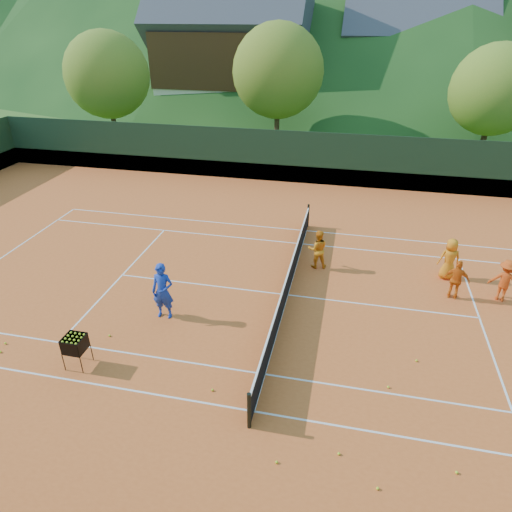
% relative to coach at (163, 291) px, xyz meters
% --- Properties ---
extents(ground, '(400.00, 400.00, 0.00)m').
position_rel_coach_xyz_m(ground, '(3.76, 2.12, -0.99)').
color(ground, '#2E531A').
rests_on(ground, ground).
extents(clay_court, '(40.00, 24.00, 0.02)m').
position_rel_coach_xyz_m(clay_court, '(3.76, 2.12, -0.98)').
color(clay_court, '#CA5520').
rests_on(clay_court, ground).
extents(coach, '(0.73, 0.50, 1.95)m').
position_rel_coach_xyz_m(coach, '(0.00, 0.00, 0.00)').
color(coach, '#1937A8').
rests_on(coach, clay_court).
extents(student_a, '(0.86, 0.73, 1.56)m').
position_rel_coach_xyz_m(student_a, '(4.56, 4.38, -0.19)').
color(student_a, orange).
rests_on(student_a, clay_court).
extents(student_b, '(0.91, 0.53, 1.47)m').
position_rel_coach_xyz_m(student_b, '(9.47, 3.21, -0.24)').
color(student_b, orange).
rests_on(student_b, clay_court).
extents(student_c, '(0.86, 0.63, 1.60)m').
position_rel_coach_xyz_m(student_c, '(9.42, 4.61, -0.17)').
color(student_c, orange).
rests_on(student_c, clay_court).
extents(student_d, '(1.11, 0.82, 1.54)m').
position_rel_coach_xyz_m(student_d, '(11.07, 3.46, -0.20)').
color(student_d, '#CC4412').
rests_on(student_d, clay_court).
extents(tennis_ball_1, '(0.07, 0.07, 0.07)m').
position_rel_coach_xyz_m(tennis_ball_1, '(0.12, 0.12, -0.94)').
color(tennis_ball_1, '#BEE325').
rests_on(tennis_ball_1, clay_court).
extents(tennis_ball_2, '(0.07, 0.07, 0.07)m').
position_rel_coach_xyz_m(tennis_ball_2, '(4.59, -4.71, -0.94)').
color(tennis_ball_2, '#BEE325').
rests_on(tennis_ball_2, clay_court).
extents(tennis_ball_6, '(0.07, 0.07, 0.07)m').
position_rel_coach_xyz_m(tennis_ball_6, '(-4.07, -2.79, -0.94)').
color(tennis_ball_6, '#BEE325').
rests_on(tennis_ball_6, clay_court).
extents(tennis_ball_9, '(0.07, 0.07, 0.07)m').
position_rel_coach_xyz_m(tennis_ball_9, '(-1.28, -1.40, -0.94)').
color(tennis_ball_9, '#BEE325').
rests_on(tennis_ball_9, clay_court).
extents(tennis_ball_11, '(0.07, 0.07, 0.07)m').
position_rel_coach_xyz_m(tennis_ball_11, '(6.79, -4.88, -0.94)').
color(tennis_ball_11, '#BEE325').
rests_on(tennis_ball_11, clay_court).
extents(tennis_ball_13, '(0.07, 0.07, 0.07)m').
position_rel_coach_xyz_m(tennis_ball_13, '(7.94, -0.53, -0.94)').
color(tennis_ball_13, '#BEE325').
rests_on(tennis_ball_13, clay_court).
extents(tennis_ball_14, '(0.07, 0.07, 0.07)m').
position_rel_coach_xyz_m(tennis_ball_14, '(-4.19, -2.42, -0.94)').
color(tennis_ball_14, '#BEE325').
rests_on(tennis_ball_14, clay_court).
extents(tennis_ball_15, '(0.07, 0.07, 0.07)m').
position_rel_coach_xyz_m(tennis_ball_15, '(2.53, -2.91, -0.94)').
color(tennis_ball_15, '#BEE325').
rests_on(tennis_ball_15, clay_court).
extents(tennis_ball_16, '(0.07, 0.07, 0.07)m').
position_rel_coach_xyz_m(tennis_ball_16, '(8.49, -4.11, -0.94)').
color(tennis_ball_16, '#BEE325').
rests_on(tennis_ball_16, clay_court).
extents(tennis_ball_20, '(0.07, 0.07, 0.07)m').
position_rel_coach_xyz_m(tennis_ball_20, '(7.11, -1.79, -0.94)').
color(tennis_ball_20, '#BEE325').
rests_on(tennis_ball_20, clay_court).
extents(tennis_ball_21, '(0.07, 0.07, 0.07)m').
position_rel_coach_xyz_m(tennis_ball_21, '(5.94, -4.19, -0.94)').
color(tennis_ball_21, '#BEE325').
rests_on(tennis_ball_21, clay_court).
extents(court_lines, '(23.83, 11.03, 0.00)m').
position_rel_coach_xyz_m(court_lines, '(3.76, 2.12, -0.97)').
color(court_lines, silver).
rests_on(court_lines, clay_court).
extents(tennis_net, '(0.10, 12.07, 1.10)m').
position_rel_coach_xyz_m(tennis_net, '(3.76, 2.12, -0.47)').
color(tennis_net, black).
rests_on(tennis_net, clay_court).
extents(perimeter_fence, '(40.40, 24.24, 3.00)m').
position_rel_coach_xyz_m(perimeter_fence, '(3.76, 2.12, 0.28)').
color(perimeter_fence, black).
rests_on(perimeter_fence, clay_court).
extents(ball_hopper, '(0.57, 0.57, 1.00)m').
position_rel_coach_xyz_m(ball_hopper, '(-1.48, -2.76, -0.23)').
color(ball_hopper, black).
rests_on(ball_hopper, clay_court).
extents(chalet_left, '(13.80, 9.93, 12.92)m').
position_rel_coach_xyz_m(chalet_left, '(-6.24, 32.12, 4.65)').
color(chalet_left, beige).
rests_on(chalet_left, ground).
extents(chalet_mid, '(12.65, 8.82, 11.45)m').
position_rel_coach_xyz_m(chalet_mid, '(9.76, 36.12, 4.00)').
color(chalet_mid, beige).
rests_on(chalet_mid, ground).
extents(tree_a, '(6.00, 6.00, 7.88)m').
position_rel_coach_xyz_m(tree_a, '(-12.24, 20.12, 3.88)').
color(tree_a, '#3F2A19').
rests_on(tree_a, ground).
extents(tree_b, '(6.40, 6.40, 8.40)m').
position_rel_coach_xyz_m(tree_b, '(-0.24, 22.12, 4.20)').
color(tree_b, '#412B1A').
rests_on(tree_b, ground).
extents(tree_c, '(5.60, 5.60, 7.35)m').
position_rel_coach_xyz_m(tree_c, '(13.76, 21.12, 3.55)').
color(tree_c, '#3C2518').
rests_on(tree_c, ground).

